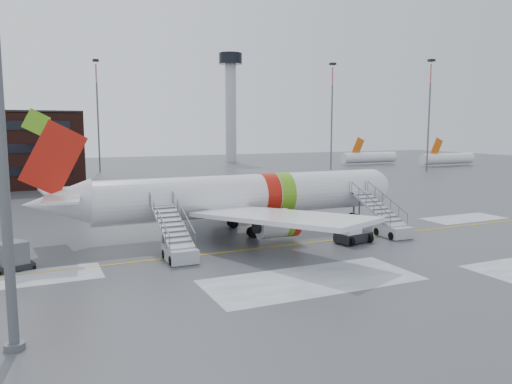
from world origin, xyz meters
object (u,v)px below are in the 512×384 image
airstair_aft (177,244)px  airliner (238,196)px  pushback_tug (352,234)px  uld_container (13,257)px  airstair_fwd (387,223)px

airstair_aft → airliner: bearing=40.7°
pushback_tug → uld_container: 26.03m
airstair_aft → airstair_fwd: bearing=0.0°
airstair_fwd → pushback_tug: size_ratio=2.32×
airstair_fwd → uld_container: airstair_fwd is taller
airstair_fwd → airstair_aft: same height
airstair_fwd → pushback_tug: (-4.74, -1.26, -0.29)m
airstair_fwd → airstair_aft: bearing=180.0°
uld_container → pushback_tug: bearing=-6.4°
airliner → pushback_tug: bearing=-47.2°
airliner → airstair_aft: size_ratio=4.55×
pushback_tug → uld_container: uld_container is taller
airliner → pushback_tug: (7.21, -7.79, -2.64)m
airstair_fwd → airstair_aft: size_ratio=1.00×
airliner → airstair_fwd: bearing=-28.7°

